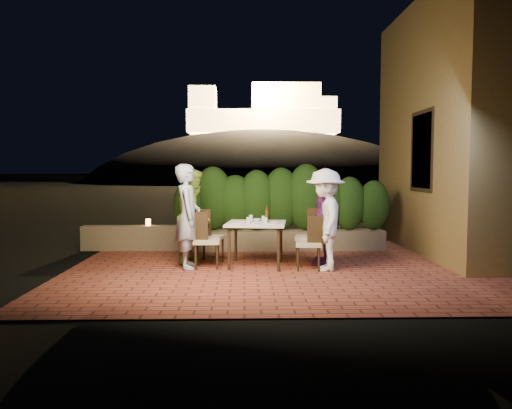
{
  "coord_description": "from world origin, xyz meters",
  "views": [
    {
      "loc": [
        -0.59,
        -7.93,
        1.65
      ],
      "look_at": [
        -0.38,
        0.63,
        1.05
      ],
      "focal_mm": 35.0,
      "sensor_mm": 36.0,
      "label": 1
    }
  ],
  "objects_px": {
    "chair_left_back": "(210,236)",
    "diner_white": "(325,220)",
    "beer_bottle": "(267,214)",
    "diner_green": "(194,216)",
    "chair_left_front": "(207,240)",
    "diner_blue": "(188,216)",
    "bowl": "(257,220)",
    "dining_table": "(256,244)",
    "parapet_lamp": "(148,222)",
    "chair_right_back": "(308,236)",
    "chair_right_front": "(308,243)",
    "diner_purple": "(325,216)"
  },
  "relations": [
    {
      "from": "chair_right_front",
      "to": "diner_blue",
      "type": "distance_m",
      "value": 2.05
    },
    {
      "from": "dining_table",
      "to": "diner_green",
      "type": "xyz_separation_m",
      "value": [
        -1.09,
        0.38,
        0.46
      ]
    },
    {
      "from": "dining_table",
      "to": "diner_white",
      "type": "relative_size",
      "value": 0.59
    },
    {
      "from": "diner_white",
      "to": "diner_blue",
      "type": "bearing_deg",
      "value": -92.11
    },
    {
      "from": "beer_bottle",
      "to": "bowl",
      "type": "relative_size",
      "value": 1.79
    },
    {
      "from": "parapet_lamp",
      "to": "chair_left_front",
      "type": "bearing_deg",
      "value": -54.59
    },
    {
      "from": "chair_left_back",
      "to": "diner_white",
      "type": "height_order",
      "value": "diner_white"
    },
    {
      "from": "chair_left_front",
      "to": "chair_right_back",
      "type": "xyz_separation_m",
      "value": [
        1.74,
        0.24,
        0.03
      ]
    },
    {
      "from": "chair_right_back",
      "to": "diner_blue",
      "type": "height_order",
      "value": "diner_blue"
    },
    {
      "from": "dining_table",
      "to": "diner_green",
      "type": "relative_size",
      "value": 0.59
    },
    {
      "from": "bowl",
      "to": "chair_right_front",
      "type": "height_order",
      "value": "chair_right_front"
    },
    {
      "from": "bowl",
      "to": "parapet_lamp",
      "type": "xyz_separation_m",
      "value": [
        -2.19,
        1.51,
        -0.2
      ]
    },
    {
      "from": "dining_table",
      "to": "parapet_lamp",
      "type": "height_order",
      "value": "dining_table"
    },
    {
      "from": "beer_bottle",
      "to": "diner_purple",
      "type": "height_order",
      "value": "diner_purple"
    },
    {
      "from": "chair_left_front",
      "to": "chair_right_front",
      "type": "height_order",
      "value": "chair_left_front"
    },
    {
      "from": "dining_table",
      "to": "bowl",
      "type": "relative_size",
      "value": 6.44
    },
    {
      "from": "chair_right_front",
      "to": "diner_white",
      "type": "distance_m",
      "value": 0.48
    },
    {
      "from": "chair_left_front",
      "to": "diner_blue",
      "type": "relative_size",
      "value": 0.54
    },
    {
      "from": "chair_left_front",
      "to": "diner_blue",
      "type": "height_order",
      "value": "diner_blue"
    },
    {
      "from": "bowl",
      "to": "chair_left_back",
      "type": "height_order",
      "value": "chair_left_back"
    },
    {
      "from": "beer_bottle",
      "to": "parapet_lamp",
      "type": "bearing_deg",
      "value": 143.62
    },
    {
      "from": "diner_white",
      "to": "diner_purple",
      "type": "height_order",
      "value": "diner_purple"
    },
    {
      "from": "chair_left_back",
      "to": "parapet_lamp",
      "type": "distance_m",
      "value": 1.97
    },
    {
      "from": "chair_left_front",
      "to": "chair_right_back",
      "type": "relative_size",
      "value": 0.95
    },
    {
      "from": "chair_right_front",
      "to": "diner_blue",
      "type": "xyz_separation_m",
      "value": [
        -2.0,
        0.18,
        0.43
      ]
    },
    {
      "from": "dining_table",
      "to": "diner_green",
      "type": "height_order",
      "value": "diner_green"
    },
    {
      "from": "diner_blue",
      "to": "chair_left_back",
      "type": "bearing_deg",
      "value": -38.9
    },
    {
      "from": "chair_right_front",
      "to": "parapet_lamp",
      "type": "xyz_separation_m",
      "value": [
        -3.03,
        2.1,
        0.13
      ]
    },
    {
      "from": "chair_right_back",
      "to": "diner_green",
      "type": "xyz_separation_m",
      "value": [
        -2.0,
        0.26,
        0.34
      ]
    },
    {
      "from": "diner_purple",
      "to": "beer_bottle",
      "type": "bearing_deg",
      "value": -67.28
    },
    {
      "from": "diner_purple",
      "to": "parapet_lamp",
      "type": "bearing_deg",
      "value": -97.59
    },
    {
      "from": "chair_left_back",
      "to": "chair_right_back",
      "type": "bearing_deg",
      "value": 7.49
    },
    {
      "from": "chair_left_back",
      "to": "parapet_lamp",
      "type": "height_order",
      "value": "chair_left_back"
    },
    {
      "from": "chair_right_back",
      "to": "diner_blue",
      "type": "relative_size",
      "value": 0.57
    },
    {
      "from": "chair_left_back",
      "to": "chair_right_front",
      "type": "xyz_separation_m",
      "value": [
        1.67,
        -0.68,
        -0.03
      ]
    },
    {
      "from": "dining_table",
      "to": "bowl",
      "type": "xyz_separation_m",
      "value": [
        0.02,
        0.26,
        0.39
      ]
    },
    {
      "from": "chair_left_back",
      "to": "beer_bottle",
      "type": "bearing_deg",
      "value": -2.64
    },
    {
      "from": "chair_right_back",
      "to": "diner_green",
      "type": "relative_size",
      "value": 0.6
    },
    {
      "from": "chair_right_back",
      "to": "chair_right_front",
      "type": "bearing_deg",
      "value": 90.75
    },
    {
      "from": "chair_right_front",
      "to": "parapet_lamp",
      "type": "relative_size",
      "value": 6.35
    },
    {
      "from": "chair_left_back",
      "to": "diner_purple",
      "type": "height_order",
      "value": "diner_purple"
    },
    {
      "from": "chair_left_front",
      "to": "diner_white",
      "type": "bearing_deg",
      "value": -8.33
    },
    {
      "from": "diner_white",
      "to": "parapet_lamp",
      "type": "height_order",
      "value": "diner_white"
    },
    {
      "from": "diner_white",
      "to": "parapet_lamp",
      "type": "distance_m",
      "value": 3.95
    },
    {
      "from": "chair_right_back",
      "to": "diner_white",
      "type": "distance_m",
      "value": 0.65
    },
    {
      "from": "beer_bottle",
      "to": "diner_green",
      "type": "relative_size",
      "value": 0.17
    },
    {
      "from": "chair_right_front",
      "to": "diner_white",
      "type": "xyz_separation_m",
      "value": [
        0.27,
        -0.07,
        0.39
      ]
    },
    {
      "from": "diner_blue",
      "to": "parapet_lamp",
      "type": "xyz_separation_m",
      "value": [
        -1.03,
        1.92,
        -0.3
      ]
    },
    {
      "from": "diner_purple",
      "to": "bowl",
      "type": "bearing_deg",
      "value": -78.81
    },
    {
      "from": "bowl",
      "to": "diner_blue",
      "type": "bearing_deg",
      "value": -160.76
    }
  ]
}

